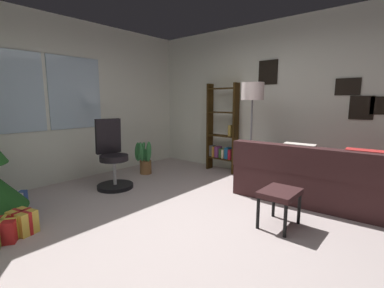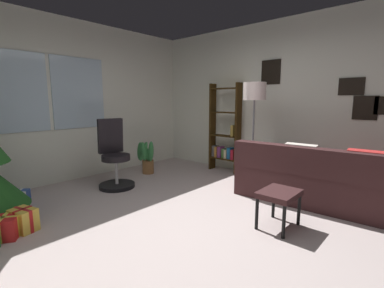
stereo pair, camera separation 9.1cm
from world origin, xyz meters
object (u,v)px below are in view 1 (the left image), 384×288
Objects in this scene: couch at (321,179)px; gift_box_blue at (14,202)px; bookshelf at (222,134)px; potted_plant at (144,158)px; gift_box_gold at (23,222)px; office_chair at (113,161)px; floor_lamp at (252,99)px; gift_box_red at (3,230)px; footstool at (280,196)px.

gift_box_blue is (-2.91, 2.88, -0.19)m from couch.
potted_plant is at bearing 140.58° from bookshelf.
bookshelf is at bearing -39.42° from potted_plant.
gift_box_gold is 0.18× the size of bookshelf.
office_chair is 0.66× the size of floor_lamp.
floor_lamp reaches higher than couch.
gift_box_red is 0.54× the size of potted_plant.
gift_box_blue is at bearing -179.11° from potted_plant.
gift_box_gold is 0.46× the size of potted_plant.
bookshelf reaches higher than office_chair.
gift_box_red is 3.67m from floor_lamp.
gift_box_gold is 3.51m from floor_lamp.
footstool is 1.90m from floor_lamp.
footstool is 0.72× the size of potted_plant.
footstool is (-1.18, 0.11, 0.06)m from couch.
potted_plant is (-0.76, 2.92, 0.02)m from couch.
office_chair reaches higher than potted_plant.
footstool is 0.42× the size of office_chair.
floor_lamp reaches higher than office_chair.
gift_box_red is 1.16× the size of gift_box_gold.
floor_lamp is (1.61, -1.57, 0.98)m from office_chair.
gift_box_blue is at bearing 66.92° from gift_box_red.
floor_lamp reaches higher than footstool.
couch is 5.45× the size of gift_box_blue.
gift_box_blue is (0.16, 0.78, -0.02)m from gift_box_gold.
office_chair is at bearing 159.42° from bookshelf.
gift_box_red is 2.65m from potted_plant.
potted_plant is at bearing 104.55° from couch.
potted_plant reaches higher than footstool.
office_chair is (1.69, 0.62, 0.32)m from gift_box_red.
gift_box_gold is at bearing 145.60° from couch.
potted_plant reaches higher than gift_box_blue.
gift_box_gold is 0.79m from gift_box_blue.
floor_lamp is at bearing -114.74° from bookshelf.
bookshelf is (3.68, -0.12, 0.63)m from gift_box_red.
couch is 4.10m from gift_box_blue.
footstool is 0.28× the size of floor_lamp.
footstool reaches higher than gift_box_blue.
gift_box_red is at bearing 178.07° from bookshelf.
office_chair is 2.45m from floor_lamp.
potted_plant is at bearing 0.89° from gift_box_blue.
bookshelf is at bearing -15.63° from gift_box_blue.
gift_box_gold is 2.46m from potted_plant.
floor_lamp reaches higher than gift_box_gold.
footstool is at bearing -57.88° from gift_box_blue.
office_chair reaches higher than footstool.
gift_box_red is at bearing -159.76° from office_chair.
office_chair is (1.50, 0.59, 0.31)m from gift_box_gold.
couch is at bearing -44.68° from gift_box_blue.
gift_box_blue is 3.68m from floor_lamp.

